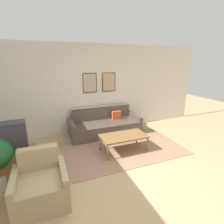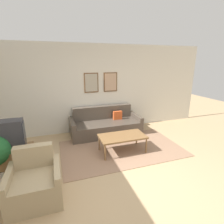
{
  "view_description": "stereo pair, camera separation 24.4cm",
  "coord_description": "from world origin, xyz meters",
  "px_view_note": "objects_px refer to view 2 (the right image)",
  "views": [
    {
      "loc": [
        -1.26,
        -2.43,
        2.18
      ],
      "look_at": [
        0.43,
        1.83,
        0.85
      ],
      "focal_mm": 28.0,
      "sensor_mm": 36.0,
      "label": 1
    },
    {
      "loc": [
        -1.03,
        -2.51,
        2.18
      ],
      "look_at": [
        0.43,
        1.83,
        0.85
      ],
      "focal_mm": 28.0,
      "sensor_mm": 36.0,
      "label": 2
    }
  ],
  "objects_px": {
    "coffee_table": "(122,137)",
    "tv": "(8,135)",
    "armchair": "(35,183)",
    "couch": "(105,125)"
  },
  "relations": [
    {
      "from": "tv",
      "to": "coffee_table",
      "type": "bearing_deg",
      "value": 5.76
    },
    {
      "from": "coffee_table",
      "to": "tv",
      "type": "bearing_deg",
      "value": -174.24
    },
    {
      "from": "couch",
      "to": "coffee_table",
      "type": "relative_size",
      "value": 1.89
    },
    {
      "from": "coffee_table",
      "to": "tv",
      "type": "distance_m",
      "value": 2.43
    },
    {
      "from": "couch",
      "to": "coffee_table",
      "type": "distance_m",
      "value": 1.26
    },
    {
      "from": "coffee_table",
      "to": "armchair",
      "type": "distance_m",
      "value": 2.15
    },
    {
      "from": "tv",
      "to": "armchair",
      "type": "height_order",
      "value": "tv"
    },
    {
      "from": "armchair",
      "to": "tv",
      "type": "bearing_deg",
      "value": 137.22
    },
    {
      "from": "coffee_table",
      "to": "tv",
      "type": "height_order",
      "value": "tv"
    },
    {
      "from": "couch",
      "to": "coffee_table",
      "type": "height_order",
      "value": "couch"
    }
  ]
}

